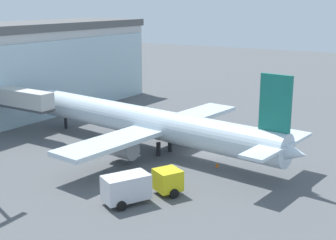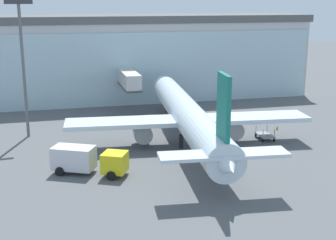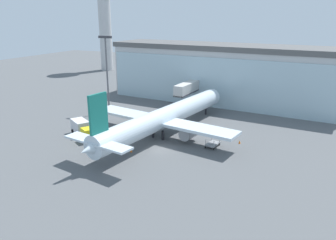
{
  "view_description": "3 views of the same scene",
  "coord_description": "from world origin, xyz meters",
  "px_view_note": "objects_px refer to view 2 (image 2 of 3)",
  "views": [
    {
      "loc": [
        -47.42,
        -21.84,
        17.33
      ],
      "look_at": [
        0.79,
        5.57,
        3.11
      ],
      "focal_mm": 50.0,
      "sensor_mm": 36.0,
      "label": 1
    },
    {
      "loc": [
        -20.6,
        -43.81,
        16.48
      ],
      "look_at": [
        -4.3,
        7.23,
        2.65
      ],
      "focal_mm": 50.0,
      "sensor_mm": 36.0,
      "label": 2
    },
    {
      "loc": [
        21.77,
        -43.58,
        20.46
      ],
      "look_at": [
        -1.94,
        6.85,
        2.68
      ],
      "focal_mm": 35.0,
      "sensor_mm": 36.0,
      "label": 3
    }
  ],
  "objects_px": {
    "jet_bridge": "(127,79)",
    "baggage_cart": "(265,135)",
    "safety_cone_wingtip": "(277,128)",
    "apron_light_mast": "(22,56)",
    "safety_cone_nose": "(205,167)",
    "airplane": "(187,115)",
    "catering_truck": "(87,159)"
  },
  "relations": [
    {
      "from": "jet_bridge",
      "to": "apron_light_mast",
      "type": "height_order",
      "value": "apron_light_mast"
    },
    {
      "from": "apron_light_mast",
      "to": "catering_truck",
      "type": "bearing_deg",
      "value": -71.43
    },
    {
      "from": "catering_truck",
      "to": "baggage_cart",
      "type": "xyz_separation_m",
      "value": [
        22.26,
        5.12,
        -0.97
      ]
    },
    {
      "from": "airplane",
      "to": "jet_bridge",
      "type": "bearing_deg",
      "value": 17.36
    },
    {
      "from": "airplane",
      "to": "catering_truck",
      "type": "relative_size",
      "value": 5.3
    },
    {
      "from": "airplane",
      "to": "catering_truck",
      "type": "distance_m",
      "value": 14.59
    },
    {
      "from": "apron_light_mast",
      "to": "safety_cone_wingtip",
      "type": "height_order",
      "value": "apron_light_mast"
    },
    {
      "from": "jet_bridge",
      "to": "baggage_cart",
      "type": "bearing_deg",
      "value": -145.83
    },
    {
      "from": "airplane",
      "to": "catering_truck",
      "type": "bearing_deg",
      "value": 127.08
    },
    {
      "from": "airplane",
      "to": "apron_light_mast",
      "type": "bearing_deg",
      "value": 73.93
    },
    {
      "from": "airplane",
      "to": "safety_cone_nose",
      "type": "bearing_deg",
      "value": -179.77
    },
    {
      "from": "jet_bridge",
      "to": "airplane",
      "type": "distance_m",
      "value": 19.29
    },
    {
      "from": "apron_light_mast",
      "to": "safety_cone_wingtip",
      "type": "distance_m",
      "value": 33.19
    },
    {
      "from": "catering_truck",
      "to": "safety_cone_wingtip",
      "type": "relative_size",
      "value": 13.49
    },
    {
      "from": "catering_truck",
      "to": "baggage_cart",
      "type": "relative_size",
      "value": 2.5
    },
    {
      "from": "jet_bridge",
      "to": "safety_cone_wingtip",
      "type": "distance_m",
      "value": 23.99
    },
    {
      "from": "airplane",
      "to": "safety_cone_nose",
      "type": "height_order",
      "value": "airplane"
    },
    {
      "from": "catering_truck",
      "to": "safety_cone_nose",
      "type": "height_order",
      "value": "catering_truck"
    },
    {
      "from": "catering_truck",
      "to": "safety_cone_wingtip",
      "type": "height_order",
      "value": "catering_truck"
    },
    {
      "from": "airplane",
      "to": "safety_cone_wingtip",
      "type": "bearing_deg",
      "value": -73.78
    },
    {
      "from": "baggage_cart",
      "to": "catering_truck",
      "type": "bearing_deg",
      "value": 109.54
    },
    {
      "from": "catering_truck",
      "to": "apron_light_mast",
      "type": "bearing_deg",
      "value": 138.65
    },
    {
      "from": "safety_cone_nose",
      "to": "catering_truck",
      "type": "bearing_deg",
      "value": 167.78
    },
    {
      "from": "baggage_cart",
      "to": "jet_bridge",
      "type": "bearing_deg",
      "value": 37.22
    },
    {
      "from": "baggage_cart",
      "to": "safety_cone_wingtip",
      "type": "bearing_deg",
      "value": -41.13
    },
    {
      "from": "safety_cone_nose",
      "to": "airplane",
      "type": "bearing_deg",
      "value": 81.17
    },
    {
      "from": "apron_light_mast",
      "to": "catering_truck",
      "type": "height_order",
      "value": "apron_light_mast"
    },
    {
      "from": "jet_bridge",
      "to": "apron_light_mast",
      "type": "distance_m",
      "value": 19.2
    },
    {
      "from": "airplane",
      "to": "baggage_cart",
      "type": "xyz_separation_m",
      "value": [
        9.49,
        -1.68,
        -2.8
      ]
    },
    {
      "from": "safety_cone_wingtip",
      "to": "safety_cone_nose",
      "type": "bearing_deg",
      "value": -143.22
    },
    {
      "from": "airplane",
      "to": "baggage_cart",
      "type": "relative_size",
      "value": 13.27
    },
    {
      "from": "airplane",
      "to": "baggage_cart",
      "type": "bearing_deg",
      "value": -90.99
    }
  ]
}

